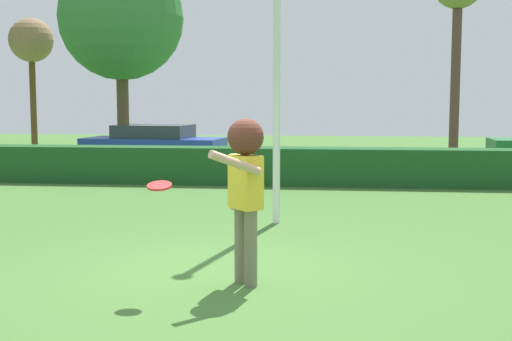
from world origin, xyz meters
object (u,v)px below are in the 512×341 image
(lamppost, at_px, (277,15))
(frisbee, at_px, (159,186))
(person, at_px, (245,175))
(parked_car_blue, at_px, (154,143))
(bare_elm_tree, at_px, (31,43))
(birch_tree, at_px, (121,18))

(lamppost, bearing_deg, frisbee, -101.85)
(person, distance_m, lamppost, 4.29)
(person, relative_size, parked_car_blue, 0.42)
(lamppost, distance_m, bare_elm_tree, 17.69)
(person, distance_m, bare_elm_tree, 20.95)
(parked_car_blue, bearing_deg, birch_tree, 123.17)
(bare_elm_tree, bearing_deg, parked_car_blue, -39.43)
(person, bearing_deg, lamppost, 89.47)
(bare_elm_tree, bearing_deg, lamppost, -53.11)
(frisbee, xyz_separation_m, parked_car_blue, (-3.62, 13.24, -0.45))
(person, xyz_separation_m, frisbee, (-0.83, -0.42, -0.08))
(parked_car_blue, distance_m, bare_elm_tree, 8.65)
(frisbee, relative_size, bare_elm_tree, 0.05)
(person, xyz_separation_m, parked_car_blue, (-4.46, 12.82, -0.52))
(frisbee, xyz_separation_m, bare_elm_tree, (-9.74, 18.27, 3.04))
(person, xyz_separation_m, birch_tree, (-6.30, 15.64, 3.58))
(frisbee, distance_m, parked_car_blue, 13.74)
(person, relative_size, birch_tree, 0.26)
(person, height_order, frisbee, person)
(lamppost, xyz_separation_m, bare_elm_tree, (-10.60, 14.13, 0.82))
(person, bearing_deg, birch_tree, 111.94)
(lamppost, bearing_deg, bare_elm_tree, 126.89)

